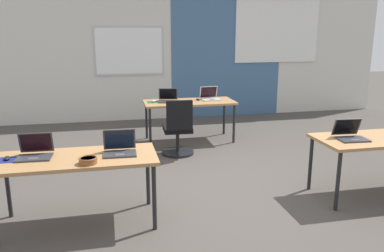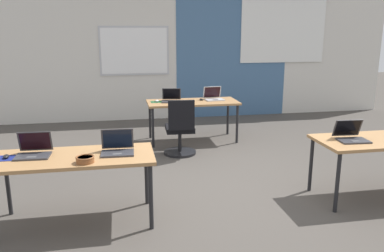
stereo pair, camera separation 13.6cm
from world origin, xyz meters
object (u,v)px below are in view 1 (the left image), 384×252
at_px(desk_near_right, 382,142).
at_px(laptop_far_left, 168,99).
at_px(mouse_near_left_end, 7,158).
at_px(chair_far_left, 178,132).
at_px(laptop_near_left_inner, 120,149).
at_px(snack_bowl, 88,160).
at_px(mouse_far_right, 198,99).
at_px(laptop_near_right_inner, 351,135).
at_px(desk_far_center, 189,105).
at_px(desk_near_left, 76,163).
at_px(laptop_far_right, 210,97).
at_px(mouse_far_left, 154,101).
at_px(laptop_near_left_end, 35,152).

xyz_separation_m(desk_near_right, laptop_far_left, (-2.12, 2.84, 0.11)).
relative_size(mouse_near_left_end, laptop_far_left, 0.28).
bearing_deg(laptop_far_left, chair_far_left, -78.12).
distance_m(laptop_near_left_inner, snack_bowl, 0.40).
bearing_deg(mouse_far_right, mouse_near_left_end, -132.32).
xyz_separation_m(mouse_near_left_end, laptop_near_right_inner, (3.72, -0.03, 0.03)).
relative_size(laptop_near_left_inner, mouse_near_left_end, 3.18).
bearing_deg(desk_far_center, desk_near_left, -122.01).
relative_size(laptop_near_left_inner, laptop_far_right, 0.96).
height_order(desk_near_left, mouse_far_left, mouse_far_left).
distance_m(mouse_near_left_end, laptop_far_right, 3.99).
distance_m(laptop_near_left_inner, laptop_near_left_end, 0.83).
bearing_deg(laptop_far_right, mouse_far_left, 177.06).
bearing_deg(desk_near_left, snack_bowl, -60.65).
bearing_deg(laptop_near_left_end, mouse_far_right, 52.44).
xyz_separation_m(desk_near_left, desk_far_center, (1.75, 2.80, 0.00)).
bearing_deg(chair_far_left, laptop_far_right, -128.03).
relative_size(mouse_near_left_end, chair_far_left, 0.12).
bearing_deg(desk_far_center, laptop_near_left_inner, -115.37).
bearing_deg(laptop_near_left_end, chair_far_left, 49.19).
bearing_deg(laptop_near_left_end, mouse_near_left_end, -167.54).
bearing_deg(mouse_far_right, desk_near_right, -61.15).
relative_size(desk_far_center, laptop_near_right_inner, 4.58).
height_order(desk_far_center, mouse_near_left_end, mouse_near_left_end).
relative_size(laptop_near_right_inner, chair_far_left, 0.38).
height_order(mouse_near_left_end, snack_bowl, snack_bowl).
height_order(desk_far_center, chair_far_left, chair_far_left).
height_order(mouse_far_left, chair_far_left, chair_far_left).
xyz_separation_m(laptop_near_left_end, laptop_far_right, (2.55, 2.80, 0.00)).
relative_size(laptop_near_left_inner, laptop_near_right_inner, 0.97).
distance_m(laptop_near_left_end, mouse_near_left_end, 0.26).
bearing_deg(laptop_near_right_inner, laptop_near_left_inner, -176.73).
bearing_deg(mouse_near_left_end, laptop_far_left, 54.14).
bearing_deg(laptop_near_left_inner, laptop_near_left_end, 177.75).
height_order(desk_near_right, desk_far_center, same).
relative_size(chair_far_left, snack_bowl, 5.18).
xyz_separation_m(laptop_far_right, mouse_far_right, (-0.23, -0.02, -0.03)).
relative_size(laptop_near_left_inner, snack_bowl, 1.91).
bearing_deg(snack_bowl, mouse_near_left_end, 160.80).
height_order(desk_far_center, mouse_far_left, mouse_far_left).
bearing_deg(mouse_far_right, laptop_near_left_inner, -117.66).
relative_size(laptop_near_left_end, chair_far_left, 0.37).
xyz_separation_m(mouse_near_left_end, chair_far_left, (2.05, 1.96, -0.36)).
xyz_separation_m(laptop_near_left_inner, laptop_near_right_inner, (2.64, -0.02, -0.00)).
bearing_deg(desk_near_right, snack_bowl, -176.11).
xyz_separation_m(mouse_near_left_end, laptop_far_right, (2.80, 2.84, 0.03)).
height_order(laptop_near_left_inner, laptop_near_right_inner, laptop_near_left_inner).
xyz_separation_m(desk_near_left, mouse_near_left_end, (-0.65, 0.04, 0.08)).
xyz_separation_m(laptop_near_left_inner, laptop_near_left_end, (-0.83, 0.06, -0.00)).
relative_size(laptop_near_left_inner, laptop_near_left_end, 0.99).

